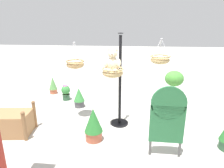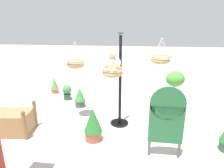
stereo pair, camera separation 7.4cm
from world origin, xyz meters
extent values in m
plane|color=#ADAAA3|center=(0.00, 0.00, 0.00)|extent=(40.00, 40.00, 0.00)
cylinder|color=black|center=(-0.19, -0.16, 1.11)|extent=(0.07, 0.07, 2.23)
cylinder|color=black|center=(-0.19, -0.16, 0.02)|extent=(0.44, 0.44, 0.04)
torus|color=black|center=(-0.19, -0.16, 2.27)|extent=(0.12, 0.12, 0.02)
ellipsoid|color=tan|center=(-0.04, 0.09, 1.41)|extent=(0.47, 0.47, 0.21)
torus|color=tan|center=(-0.04, 0.09, 1.50)|extent=(0.50, 0.50, 0.04)
ellipsoid|color=silver|center=(-0.04, 0.09, 1.43)|extent=(0.41, 0.41, 0.17)
cylinder|color=#B7B7BC|center=(0.06, 0.14, 1.70)|extent=(0.20, 0.12, 0.41)
cylinder|color=#B7B7BC|center=(-0.13, 0.14, 1.70)|extent=(0.20, 0.12, 0.41)
cylinder|color=#B7B7BC|center=(-0.04, -0.02, 1.70)|extent=(0.01, 0.23, 0.41)
torus|color=#B7B7BC|center=(-0.04, 0.09, 1.90)|extent=(0.06, 0.06, 0.01)
ellipsoid|color=beige|center=(-0.04, 0.10, 1.60)|extent=(0.27, 0.23, 0.32)
sphere|color=beige|center=(-0.04, 0.10, 1.85)|extent=(0.22, 0.22, 0.21)
ellipsoid|color=beige|center=(-0.04, 0.18, 1.83)|extent=(0.10, 0.08, 0.07)
sphere|color=black|center=(-0.04, 0.21, 1.84)|extent=(0.03, 0.03, 0.03)
sphere|color=beige|center=(-0.11, 0.10, 1.93)|extent=(0.08, 0.08, 0.08)
sphere|color=beige|center=(0.04, 0.10, 1.93)|extent=(0.08, 0.08, 0.08)
ellipsoid|color=beige|center=(-0.18, 0.13, 1.64)|extent=(0.09, 0.16, 0.21)
ellipsoid|color=beige|center=(0.11, 0.13, 1.64)|extent=(0.09, 0.16, 0.21)
ellipsoid|color=beige|center=(-0.11, 0.21, 1.48)|extent=(0.10, 0.19, 0.10)
ellipsoid|color=beige|center=(0.04, 0.21, 1.48)|extent=(0.10, 0.19, 0.10)
ellipsoid|color=tan|center=(-1.12, -0.38, 1.64)|extent=(0.45, 0.45, 0.20)
torus|color=tan|center=(-1.12, -0.38, 1.73)|extent=(0.48, 0.48, 0.04)
ellipsoid|color=silver|center=(-1.12, -0.38, 1.66)|extent=(0.40, 0.40, 0.16)
cylinder|color=#B7B7BC|center=(-1.03, -0.32, 1.94)|extent=(0.20, 0.12, 0.41)
cylinder|color=#B7B7BC|center=(-1.21, -0.32, 1.94)|extent=(0.20, 0.12, 0.41)
cylinder|color=#B7B7BC|center=(-1.12, -0.48, 1.94)|extent=(0.01, 0.22, 0.41)
torus|color=#B7B7BC|center=(-1.12, -0.38, 2.14)|extent=(0.06, 0.06, 0.01)
ellipsoid|color=tan|center=(0.96, -0.35, 1.49)|extent=(0.44, 0.44, 0.20)
torus|color=#97794E|center=(0.96, -0.35, 1.58)|extent=(0.47, 0.47, 0.04)
ellipsoid|color=silver|center=(0.96, -0.35, 1.51)|extent=(0.39, 0.39, 0.16)
cylinder|color=#B7B7BC|center=(1.05, -0.30, 1.81)|extent=(0.19, 0.12, 0.47)
cylinder|color=#B7B7BC|center=(0.88, -0.30, 1.81)|extent=(0.19, 0.12, 0.47)
cylinder|color=#B7B7BC|center=(0.96, -0.46, 1.81)|extent=(0.01, 0.21, 0.47)
torus|color=#B7B7BC|center=(0.96, -0.35, 2.04)|extent=(0.06, 0.06, 0.01)
cube|color=#9E7047|center=(2.29, 0.58, 0.26)|extent=(0.97, 0.72, 0.52)
cube|color=#382819|center=(2.29, 0.58, 0.49)|extent=(0.85, 0.63, 0.06)
cylinder|color=brown|center=(1.80, 0.82, 0.31)|extent=(0.08, 0.08, 0.62)
cylinder|color=brown|center=(1.89, 0.22, 0.31)|extent=(0.08, 0.08, 0.62)
sphere|color=brown|center=(1.80, 0.82, 0.65)|extent=(0.09, 0.09, 0.09)
sphere|color=brown|center=(1.89, 0.22, 0.65)|extent=(0.09, 0.09, 0.09)
cylinder|color=#BC6042|center=(2.45, -2.22, 0.08)|extent=(0.26, 0.26, 0.17)
torus|color=#A9573B|center=(2.45, -2.22, 0.16)|extent=(0.29, 0.29, 0.03)
cylinder|color=#382819|center=(2.45, -2.22, 0.15)|extent=(0.23, 0.23, 0.03)
cone|color=#56934C|center=(2.45, -2.22, 0.40)|extent=(0.29, 0.29, 0.46)
cylinder|color=#AD563D|center=(0.32, 0.63, 0.11)|extent=(0.36, 0.36, 0.22)
torus|color=#9C4E37|center=(0.32, 0.63, 0.21)|extent=(0.40, 0.40, 0.03)
cylinder|color=#382819|center=(0.32, 0.63, 0.20)|extent=(0.32, 0.32, 0.03)
cone|color=#28702D|center=(0.32, 0.63, 0.49)|extent=(0.40, 0.40, 0.53)
cylinder|color=#4C4C51|center=(-1.64, -1.03, 0.11)|extent=(0.38, 0.38, 0.23)
torus|color=#444449|center=(-1.64, -1.03, 0.22)|extent=(0.42, 0.42, 0.03)
cylinder|color=#382819|center=(-1.64, -1.03, 0.21)|extent=(0.34, 0.34, 0.03)
cylinder|color=#4C6B38|center=(-1.64, -1.03, 0.52)|extent=(0.02, 0.02, 0.59)
ellipsoid|color=#478E38|center=(-1.64, -1.03, 1.02)|extent=(0.51, 0.51, 0.43)
cylinder|color=#2D5638|center=(1.75, -1.63, 0.10)|extent=(0.23, 0.23, 0.20)
torus|color=#294E32|center=(1.75, -1.63, 0.19)|extent=(0.27, 0.27, 0.03)
cylinder|color=#382819|center=(1.75, -1.63, 0.19)|extent=(0.21, 0.21, 0.03)
ellipsoid|color=#38843D|center=(1.75, -1.63, 0.36)|extent=(0.29, 0.29, 0.30)
sphere|color=#D166B7|center=(1.80, -1.63, 0.51)|extent=(0.09, 0.09, 0.09)
sphere|color=#D166B7|center=(1.76, -1.59, 0.49)|extent=(0.07, 0.07, 0.07)
sphere|color=#D166B7|center=(1.69, -1.61, 0.50)|extent=(0.05, 0.05, 0.05)
sphere|color=#D166B7|center=(1.75, -1.73, 0.48)|extent=(0.08, 0.08, 0.08)
cylinder|color=#4C4C51|center=(1.14, -1.11, 0.10)|extent=(0.30, 0.30, 0.20)
torus|color=#444449|center=(1.14, -1.11, 0.19)|extent=(0.34, 0.34, 0.03)
cylinder|color=#382819|center=(1.14, -1.11, 0.18)|extent=(0.27, 0.27, 0.03)
cone|color=#38843D|center=(1.14, -1.11, 0.40)|extent=(0.33, 0.33, 0.42)
cube|color=#286B3D|center=(-1.15, 1.01, 0.67)|extent=(0.64, 0.04, 0.75)
cylinder|color=#286B3D|center=(-1.15, 1.01, 1.10)|extent=(0.64, 0.04, 0.64)
cylinder|color=#4C4C4C|center=(-1.43, 1.01, 0.15)|extent=(0.05, 0.05, 0.30)
cylinder|color=#4C4C4C|center=(-0.87, 1.01, 0.15)|extent=(0.05, 0.05, 0.30)
camera|label=1|loc=(-0.51, 4.30, 2.42)|focal=30.88mm
camera|label=2|loc=(-0.58, 4.29, 2.42)|focal=30.88mm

